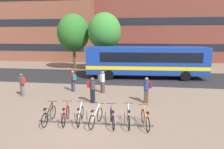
# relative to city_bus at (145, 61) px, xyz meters

# --- Properties ---
(ground) EXTENTS (200.00, 200.00, 0.00)m
(ground) POSITION_rel_city_bus_xyz_m (-3.27, -11.00, -1.78)
(ground) COLOR #7A6656
(bus_lane_asphalt) EXTENTS (80.00, 7.20, 0.01)m
(bus_lane_asphalt) POSITION_rel_city_bus_xyz_m (-3.27, 0.00, -1.77)
(bus_lane_asphalt) COLOR #232326
(bus_lane_asphalt) RESTS_ON ground
(city_bus) EXTENTS (12.14, 3.24, 3.20)m
(city_bus) POSITION_rel_city_bus_xyz_m (0.00, 0.00, 0.00)
(city_bus) COLOR #14389E
(city_bus) RESTS_ON ground
(bike_rack) EXTENTS (5.72, 0.29, 0.70)m
(bike_rack) POSITION_rel_city_bus_xyz_m (-2.68, -11.50, -1.68)
(bike_rack) COLOR #47474C
(bike_rack) RESTS_ON ground
(parked_bicycle_black_0) EXTENTS (0.52, 1.72, 0.99)m
(parked_bicycle_black_0) POSITION_rel_city_bus_xyz_m (-5.11, -11.64, -1.39)
(parked_bicycle_black_0) COLOR black
(parked_bicycle_black_0) RESTS_ON ground
(parked_bicycle_red_1) EXTENTS (0.52, 1.71, 0.99)m
(parked_bicycle_red_1) POSITION_rel_city_bus_xyz_m (-4.27, -11.51, -1.39)
(parked_bicycle_red_1) COLOR black
(parked_bicycle_red_1) RESTS_ON ground
(parked_bicycle_white_2) EXTENTS (0.52, 1.72, 0.99)m
(parked_bicycle_white_2) POSITION_rel_city_bus_xyz_m (-3.53, -11.42, -1.39)
(parked_bicycle_white_2) COLOR black
(parked_bicycle_white_2) RESTS_ON ground
(parked_bicycle_white_3) EXTENTS (0.53, 1.70, 0.99)m
(parked_bicycle_white_3) POSITION_rel_city_bus_xyz_m (-2.68, -11.57, -1.39)
(parked_bicycle_white_3) COLOR black
(parked_bicycle_white_3) RESTS_ON ground
(parked_bicycle_purple_4) EXTENTS (0.60, 1.68, 0.99)m
(parked_bicycle_purple_4) POSITION_rel_city_bus_xyz_m (-1.86, -11.52, -1.39)
(parked_bicycle_purple_4) COLOR black
(parked_bicycle_purple_4) RESTS_ON ground
(parked_bicycle_white_5) EXTENTS (0.52, 1.72, 0.99)m
(parked_bicycle_white_5) POSITION_rel_city_bus_xyz_m (-1.05, -11.39, -1.39)
(parked_bicycle_white_5) COLOR black
(parked_bicycle_white_5) RESTS_ON ground
(parked_bicycle_orange_6) EXTENTS (0.55, 1.70, 0.99)m
(parked_bicycle_orange_6) POSITION_rel_city_bus_xyz_m (-0.24, -11.45, -1.39)
(parked_bicycle_orange_6) COLOR black
(parked_bicycle_orange_6) RESTS_ON ground
(commuter_maroon_pack_0) EXTENTS (0.55, 0.38, 1.73)m
(commuter_maroon_pack_0) POSITION_rel_city_bus_xyz_m (-0.07, -7.88, -0.78)
(commuter_maroon_pack_0) COLOR #47382D
(commuter_maroon_pack_0) RESTS_ON ground
(commuter_red_pack_1) EXTENTS (0.57, 0.41, 1.72)m
(commuter_red_pack_1) POSITION_rel_city_bus_xyz_m (-3.63, -8.34, -0.78)
(commuter_red_pack_1) COLOR black
(commuter_red_pack_1) RESTS_ON ground
(commuter_grey_pack_2) EXTENTS (0.58, 0.59, 1.71)m
(commuter_grey_pack_2) POSITION_rel_city_bus_xyz_m (-3.39, -6.00, -0.79)
(commuter_grey_pack_2) COLOR #47382D
(commuter_grey_pack_2) RESTS_ON ground
(commuter_teal_pack_3) EXTENTS (0.58, 0.59, 1.68)m
(commuter_teal_pack_3) POSITION_rel_city_bus_xyz_m (-5.73, -5.93, -0.80)
(commuter_teal_pack_3) COLOR #2D3851
(commuter_teal_pack_3) RESTS_ON ground
(commuter_red_pack_4) EXTENTS (0.60, 0.56, 1.69)m
(commuter_red_pack_4) POSITION_rel_city_bus_xyz_m (-8.97, -7.66, -0.80)
(commuter_red_pack_4) COLOR #565660
(commuter_red_pack_4) RESTS_ON ground
(street_tree_0) EXTENTS (4.06, 4.06, 7.01)m
(street_tree_0) POSITION_rel_city_bus_xyz_m (-9.01, 4.43, 2.84)
(street_tree_0) COLOR brown
(street_tree_0) RESTS_ON ground
(street_tree_1) EXTENTS (3.94, 3.94, 7.00)m
(street_tree_1) POSITION_rel_city_bus_xyz_m (-4.84, 3.45, 3.02)
(street_tree_1) COLOR brown
(street_tree_1) RESTS_ON ground
(building_left_wing) EXTENTS (22.28, 12.12, 15.70)m
(building_left_wing) POSITION_rel_city_bus_xyz_m (-19.22, 16.57, 6.08)
(building_left_wing) COLOR brown
(building_left_wing) RESTS_ON ground
(building_centre_block) EXTENTS (17.12, 10.49, 12.20)m
(building_centre_block) POSITION_rel_city_bus_xyz_m (-3.05, 34.50, 4.33)
(building_centre_block) COLOR brown
(building_centre_block) RESTS_ON ground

